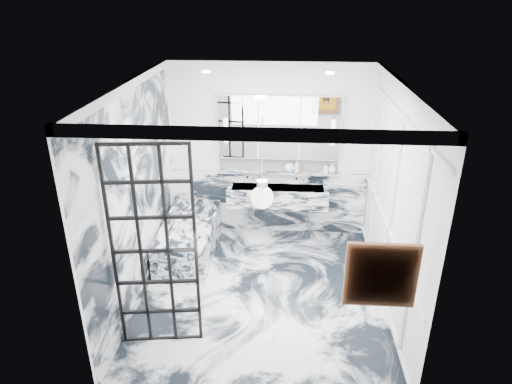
# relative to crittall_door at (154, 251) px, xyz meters

# --- Properties ---
(floor) EXTENTS (3.60, 3.60, 0.00)m
(floor) POSITION_rel_crittall_door_xyz_m (1.10, 0.99, -1.20)
(floor) COLOR silver
(floor) RESTS_ON ground
(ceiling) EXTENTS (3.60, 3.60, 0.00)m
(ceiling) POSITION_rel_crittall_door_xyz_m (1.10, 0.99, 1.60)
(ceiling) COLOR white
(ceiling) RESTS_ON wall_back
(wall_back) EXTENTS (3.60, 0.00, 3.60)m
(wall_back) POSITION_rel_crittall_door_xyz_m (1.10, 2.79, 0.20)
(wall_back) COLOR white
(wall_back) RESTS_ON floor
(wall_front) EXTENTS (3.60, 0.00, 3.60)m
(wall_front) POSITION_rel_crittall_door_xyz_m (1.10, -0.81, 0.20)
(wall_front) COLOR white
(wall_front) RESTS_ON floor
(wall_left) EXTENTS (0.00, 3.60, 3.60)m
(wall_left) POSITION_rel_crittall_door_xyz_m (-0.50, 0.99, 0.20)
(wall_left) COLOR white
(wall_left) RESTS_ON floor
(wall_right) EXTENTS (0.00, 3.60, 3.60)m
(wall_right) POSITION_rel_crittall_door_xyz_m (2.70, 0.99, 0.20)
(wall_right) COLOR white
(wall_right) RESTS_ON floor
(marble_clad_back) EXTENTS (3.18, 0.05, 1.05)m
(marble_clad_back) POSITION_rel_crittall_door_xyz_m (1.10, 2.77, -0.68)
(marble_clad_back) COLOR silver
(marble_clad_back) RESTS_ON floor
(marble_clad_left) EXTENTS (0.02, 3.56, 2.68)m
(marble_clad_left) POSITION_rel_crittall_door_xyz_m (-0.48, 0.99, 0.14)
(marble_clad_left) COLOR silver
(marble_clad_left) RESTS_ON floor
(panel_molding) EXTENTS (0.03, 3.40, 2.30)m
(panel_molding) POSITION_rel_crittall_door_xyz_m (2.68, 0.99, 0.10)
(panel_molding) COLOR white
(panel_molding) RESTS_ON floor
(soap_bottle_a) EXTENTS (0.10, 0.10, 0.22)m
(soap_bottle_a) POSITION_rel_crittall_door_xyz_m (1.55, 2.70, -0.00)
(soap_bottle_a) COLOR #8C5919
(soap_bottle_a) RESTS_ON ledge
(soap_bottle_b) EXTENTS (0.08, 0.08, 0.16)m
(soap_bottle_b) POSITION_rel_crittall_door_xyz_m (2.01, 2.70, -0.03)
(soap_bottle_b) COLOR #4C4C51
(soap_bottle_b) RESTS_ON ledge
(soap_bottle_c) EXTENTS (0.14, 0.14, 0.16)m
(soap_bottle_c) POSITION_rel_crittall_door_xyz_m (2.10, 2.70, -0.03)
(soap_bottle_c) COLOR silver
(soap_bottle_c) RESTS_ON ledge
(face_pot) EXTENTS (0.16, 0.16, 0.16)m
(face_pot) POSITION_rel_crittall_door_xyz_m (1.43, 2.70, -0.04)
(face_pot) COLOR white
(face_pot) RESTS_ON ledge
(amber_bottle) EXTENTS (0.04, 0.04, 0.10)m
(amber_bottle) POSITION_rel_crittall_door_xyz_m (1.64, 2.70, -0.06)
(amber_bottle) COLOR #8C5919
(amber_bottle) RESTS_ON ledge
(flower_vase) EXTENTS (0.07, 0.07, 0.12)m
(flower_vase) POSITION_rel_crittall_door_xyz_m (0.16, 1.12, -0.59)
(flower_vase) COLOR silver
(flower_vase) RESTS_ON bathtub
(crittall_door) EXTENTS (0.88, 0.15, 2.40)m
(crittall_door) POSITION_rel_crittall_door_xyz_m (0.00, 0.00, 0.00)
(crittall_door) COLOR black
(crittall_door) RESTS_ON floor
(artwork) EXTENTS (0.52, 0.05, 0.52)m
(artwork) POSITION_rel_crittall_door_xyz_m (2.22, -0.77, 0.32)
(artwork) COLOR gold
(artwork) RESTS_ON wall_front
(pendant_light) EXTENTS (0.22, 0.22, 0.22)m
(pendant_light) POSITION_rel_crittall_door_xyz_m (1.16, -0.25, 0.78)
(pendant_light) COLOR white
(pendant_light) RESTS_ON ceiling
(trough_sink) EXTENTS (1.60, 0.45, 0.30)m
(trough_sink) POSITION_rel_crittall_door_xyz_m (1.25, 2.55, -0.47)
(trough_sink) COLOR silver
(trough_sink) RESTS_ON wall_back
(ledge) EXTENTS (1.90, 0.14, 0.04)m
(ledge) POSITION_rel_crittall_door_xyz_m (1.25, 2.71, -0.13)
(ledge) COLOR silver
(ledge) RESTS_ON wall_back
(subway_tile) EXTENTS (1.90, 0.03, 0.23)m
(subway_tile) POSITION_rel_crittall_door_xyz_m (1.25, 2.78, 0.00)
(subway_tile) COLOR white
(subway_tile) RESTS_ON wall_back
(mirror_cabinet) EXTENTS (1.90, 0.16, 1.00)m
(mirror_cabinet) POSITION_rel_crittall_door_xyz_m (1.25, 2.72, 0.62)
(mirror_cabinet) COLOR white
(mirror_cabinet) RESTS_ON wall_back
(sconce_left) EXTENTS (0.07, 0.07, 0.40)m
(sconce_left) POSITION_rel_crittall_door_xyz_m (0.43, 2.62, 0.58)
(sconce_left) COLOR white
(sconce_left) RESTS_ON mirror_cabinet
(sconce_right) EXTENTS (0.07, 0.07, 0.40)m
(sconce_right) POSITION_rel_crittall_door_xyz_m (2.07, 2.62, 0.58)
(sconce_right) COLOR white
(sconce_right) RESTS_ON mirror_cabinet
(bathtub) EXTENTS (0.75, 1.65, 0.55)m
(bathtub) POSITION_rel_crittall_door_xyz_m (-0.07, 1.89, -0.93)
(bathtub) COLOR silver
(bathtub) RESTS_ON floor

